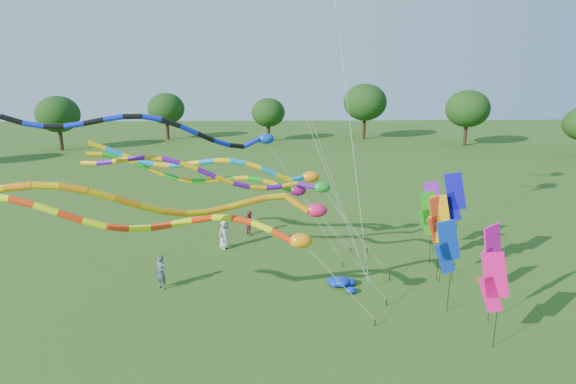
{
  "coord_description": "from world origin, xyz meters",
  "views": [
    {
      "loc": [
        -2.15,
        -17.26,
        10.52
      ],
      "look_at": [
        -1.4,
        4.62,
        4.8
      ],
      "focal_mm": 30.0,
      "sensor_mm": 36.0,
      "label": 1
    }
  ],
  "objects_px": {
    "tube_kite_red": "(193,226)",
    "tube_kite_orange": "(209,203)",
    "blue_nylon_heap": "(343,284)",
    "person_a": "(225,234)",
    "person_b": "(161,272)",
    "person_c": "(250,222)"
  },
  "relations": [
    {
      "from": "blue_nylon_heap",
      "to": "person_a",
      "type": "xyz_separation_m",
      "value": [
        -6.25,
        5.64,
        0.67
      ]
    },
    {
      "from": "person_b",
      "to": "person_c",
      "type": "distance_m",
      "value": 8.77
    },
    {
      "from": "person_a",
      "to": "person_c",
      "type": "bearing_deg",
      "value": 23.87
    },
    {
      "from": "person_a",
      "to": "person_c",
      "type": "distance_m",
      "value": 2.83
    },
    {
      "from": "blue_nylon_heap",
      "to": "person_a",
      "type": "relative_size",
      "value": 0.83
    },
    {
      "from": "person_a",
      "to": "tube_kite_red",
      "type": "bearing_deg",
      "value": -129.13
    },
    {
      "from": "tube_kite_red",
      "to": "person_b",
      "type": "relative_size",
      "value": 8.26
    },
    {
      "from": "tube_kite_red",
      "to": "tube_kite_orange",
      "type": "bearing_deg",
      "value": -29.03
    },
    {
      "from": "person_c",
      "to": "person_b",
      "type": "bearing_deg",
      "value": 124.32
    },
    {
      "from": "person_a",
      "to": "person_b",
      "type": "relative_size",
      "value": 1.03
    },
    {
      "from": "person_b",
      "to": "person_c",
      "type": "relative_size",
      "value": 1.11
    },
    {
      "from": "tube_kite_red",
      "to": "person_b",
      "type": "height_order",
      "value": "tube_kite_red"
    },
    {
      "from": "person_a",
      "to": "person_c",
      "type": "xyz_separation_m",
      "value": [
        1.35,
        2.49,
        -0.11
      ]
    },
    {
      "from": "person_a",
      "to": "person_b",
      "type": "bearing_deg",
      "value": -153.51
    },
    {
      "from": "person_b",
      "to": "person_c",
      "type": "xyz_separation_m",
      "value": [
        3.96,
        7.83,
        -0.09
      ]
    },
    {
      "from": "tube_kite_red",
      "to": "tube_kite_orange",
      "type": "xyz_separation_m",
      "value": [
        0.74,
        -0.38,
        1.01
      ]
    },
    {
      "from": "tube_kite_orange",
      "to": "person_c",
      "type": "bearing_deg",
      "value": 69.35
    },
    {
      "from": "blue_nylon_heap",
      "to": "person_c",
      "type": "xyz_separation_m",
      "value": [
        -4.89,
        8.13,
        0.56
      ]
    },
    {
      "from": "person_b",
      "to": "tube_kite_orange",
      "type": "bearing_deg",
      "value": -20.1
    },
    {
      "from": "person_b",
      "to": "blue_nylon_heap",
      "type": "bearing_deg",
      "value": 32.66
    },
    {
      "from": "tube_kite_orange",
      "to": "person_a",
      "type": "relative_size",
      "value": 8.04
    },
    {
      "from": "blue_nylon_heap",
      "to": "person_b",
      "type": "height_order",
      "value": "person_b"
    }
  ]
}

